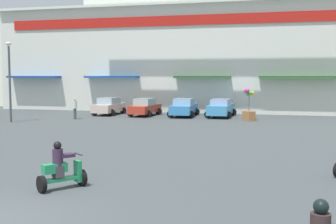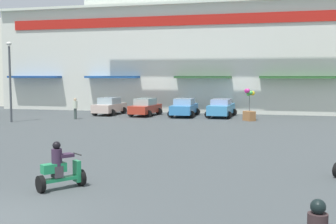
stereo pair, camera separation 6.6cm
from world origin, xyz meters
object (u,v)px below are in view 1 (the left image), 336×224
(parked_car_0, at_px, (109,106))
(parked_car_1, at_px, (145,107))
(streetlamp_near, at_px, (10,75))
(parked_car_2, at_px, (184,107))
(parked_car_3, at_px, (221,108))
(scooter_rider_1, at_px, (61,169))
(pedestrian_1, at_px, (75,107))
(balloon_vendor_cart, at_px, (249,108))

(parked_car_0, bearing_deg, parked_car_1, -2.91)
(parked_car_1, distance_m, streetlamp_near, 11.39)
(parked_car_2, height_order, parked_car_3, parked_car_2)
(scooter_rider_1, distance_m, streetlamp_near, 20.92)
(parked_car_0, xyz_separation_m, parked_car_3, (9.96, 0.43, 0.01))
(parked_car_2, distance_m, parked_car_3, 3.16)
(parked_car_0, relative_size, parked_car_3, 0.88)
(parked_car_3, height_order, pedestrian_1, pedestrian_1)
(parked_car_3, height_order, streetlamp_near, streetlamp_near)
(pedestrian_1, bearing_deg, balloon_vendor_cart, 9.19)
(scooter_rider_1, xyz_separation_m, streetlamp_near, (-12.88, 16.22, 2.93))
(parked_car_2, relative_size, parked_car_3, 0.98)
(parked_car_1, relative_size, balloon_vendor_cart, 1.64)
(parked_car_2, distance_m, streetlamp_near, 14.21)
(scooter_rider_1, bearing_deg, pedestrian_1, 115.36)
(parked_car_2, xyz_separation_m, pedestrian_1, (-8.02, -4.39, 0.20))
(parked_car_1, bearing_deg, parked_car_0, 177.09)
(parked_car_1, distance_m, parked_car_3, 6.58)
(parked_car_3, bearing_deg, scooter_rider_1, -94.68)
(parked_car_2, distance_m, pedestrian_1, 9.15)
(balloon_vendor_cart, bearing_deg, parked_car_1, 168.05)
(parked_car_0, bearing_deg, streetlamp_near, -123.32)
(parked_car_0, height_order, scooter_rider_1, parked_car_0)
(pedestrian_1, bearing_deg, scooter_rider_1, -64.64)
(parked_car_2, height_order, scooter_rider_1, parked_car_2)
(parked_car_0, height_order, balloon_vendor_cart, balloon_vendor_cart)
(parked_car_1, bearing_deg, balloon_vendor_cart, -11.95)
(parked_car_1, distance_m, parked_car_2, 3.42)
(parked_car_0, distance_m, parked_car_2, 6.82)
(balloon_vendor_cart, bearing_deg, scooter_rider_1, -101.68)
(parked_car_0, bearing_deg, pedestrian_1, -105.59)
(streetlamp_near, height_order, balloon_vendor_cart, streetlamp_near)
(streetlamp_near, bearing_deg, scooter_rider_1, -51.54)
(parked_car_0, height_order, parked_car_3, parked_car_0)
(parked_car_0, height_order, streetlamp_near, streetlamp_near)
(parked_car_2, bearing_deg, scooter_rider_1, -87.20)
(parked_car_2, distance_m, balloon_vendor_cart, 6.04)
(scooter_rider_1, bearing_deg, parked_car_0, 108.65)
(pedestrian_1, bearing_deg, parked_car_2, 28.70)
(parked_car_1, distance_m, balloon_vendor_cart, 9.24)
(pedestrian_1, bearing_deg, parked_car_0, 74.41)
(parked_car_3, xyz_separation_m, streetlamp_near, (-14.86, -7.88, 2.78))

